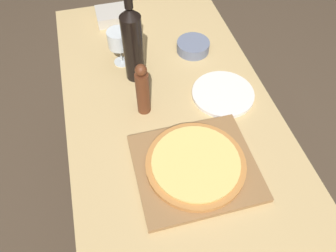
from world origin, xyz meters
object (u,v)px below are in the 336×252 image
Objects in this scene: small_bowl at (193,46)px; wine_bottle at (133,44)px; pepper_mill at (143,90)px; pizza at (196,164)px; wine_glass at (119,40)px.

wine_bottle is at bearing -161.13° from small_bowl.
pepper_mill is at bearing -91.68° from wine_bottle.
small_bowl is at bearing 18.87° from wine_bottle.
pepper_mill reaches higher than small_bowl.
pepper_mill is at bearing 110.46° from pizza.
pepper_mill reaches higher than pizza.
wine_glass reaches higher than pizza.
pepper_mill is at bearing -134.67° from small_bowl.
pizza is 2.08× the size of wine_glass.
pepper_mill reaches higher than wine_glass.
pizza is 0.47m from wine_bottle.
wine_glass reaches higher than small_bowl.
wine_bottle reaches higher than pepper_mill.
wine_bottle is 0.11m from wine_glass.
pepper_mill is 0.37m from small_bowl.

